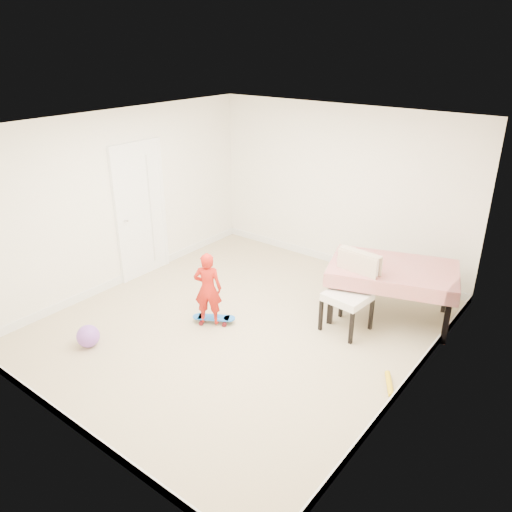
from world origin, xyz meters
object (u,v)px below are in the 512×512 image
Objects in this scene: dining_table at (390,292)px; child at (208,291)px; dining_chair at (348,294)px; balloon at (88,336)px; skateboard at (214,320)px.

child is (-1.80, -1.62, 0.12)m from dining_table.
dining_chair is 3.71× the size of balloon.
dining_chair is at bearing 44.37° from balloon.
dining_table is 5.79× the size of balloon.
dining_chair is 1.79m from child.
skateboard is at bearing -142.36° from dining_chair.
child is at bearing -140.96° from dining_chair.
dining_chair is at bearing -178.45° from child.
balloon is (-0.83, -1.28, -0.36)m from child.
balloon is at bearing -130.11° from dining_chair.
dining_table is 2.43m from child.
child is 3.54× the size of balloon.
child reaches higher than skateboard.
dining_table is 1.63× the size of child.
dining_chair is at bearing -134.12° from dining_table.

